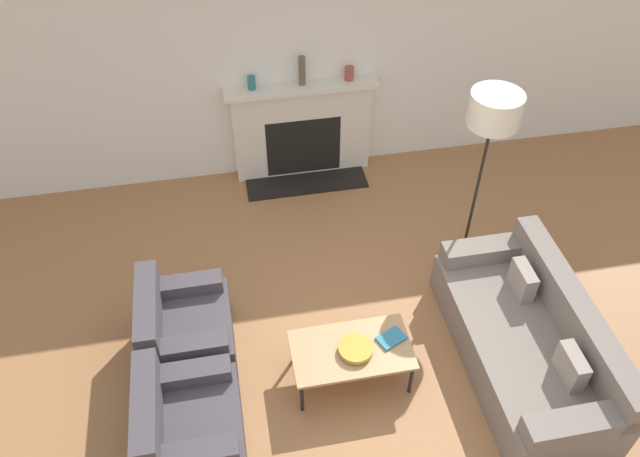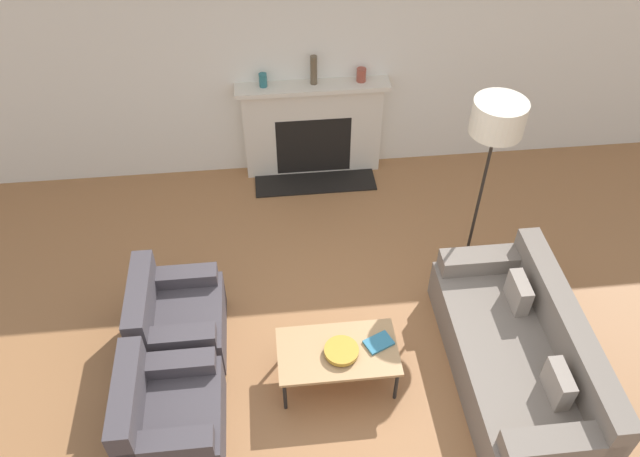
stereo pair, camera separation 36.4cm
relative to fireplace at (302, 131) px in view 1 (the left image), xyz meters
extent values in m
plane|color=#99663D|center=(-0.05, -2.88, -0.57)|extent=(18.00, 18.00, 0.00)
cube|color=silver|center=(-0.05, 0.14, 0.88)|extent=(18.00, 0.06, 2.90)
cube|color=beige|center=(0.00, 0.01, -0.01)|extent=(1.57, 0.20, 1.12)
cube|color=black|center=(0.00, -0.07, -0.17)|extent=(0.86, 0.04, 0.73)
cube|color=black|center=(0.00, -0.27, -0.56)|extent=(1.41, 0.40, 0.02)
cube|color=beige|center=(0.00, -0.02, 0.58)|extent=(1.69, 0.28, 0.05)
cube|color=slate|center=(1.41, -3.06, -0.36)|extent=(0.94, 2.04, 0.42)
cube|color=slate|center=(1.79, -3.06, 0.03)|extent=(0.20, 2.04, 0.36)
cube|color=slate|center=(1.41, -2.15, -0.06)|extent=(0.87, 0.22, 0.18)
cube|color=slate|center=(1.41, -3.97, -0.06)|extent=(0.87, 0.22, 0.18)
cube|color=gray|center=(1.55, -2.60, -0.01)|extent=(0.12, 0.32, 0.28)
cube|color=gray|center=(1.55, -3.52, -0.01)|extent=(0.12, 0.32, 0.28)
cube|color=#423D42|center=(-1.41, -3.32, -0.37)|extent=(0.75, 0.86, 0.41)
cube|color=#423D42|center=(-1.71, -3.32, 0.02)|extent=(0.18, 0.86, 0.35)
cube|color=#423D42|center=(-1.41, -3.66, -0.09)|extent=(0.68, 0.18, 0.14)
cube|color=#423D42|center=(-1.41, -2.98, -0.09)|extent=(0.68, 0.18, 0.14)
cube|color=#423D42|center=(-1.41, -2.38, -0.37)|extent=(0.75, 0.86, 0.41)
cube|color=#423D42|center=(-1.71, -2.38, 0.02)|extent=(0.18, 0.86, 0.35)
cube|color=#423D42|center=(-1.41, -2.72, -0.09)|extent=(0.68, 0.18, 0.14)
cube|color=#423D42|center=(-1.41, -2.04, -0.09)|extent=(0.68, 0.18, 0.14)
cube|color=tan|center=(-0.07, -2.93, -0.19)|extent=(1.01, 0.58, 0.03)
cylinder|color=black|center=(-0.54, -3.18, -0.39)|extent=(0.03, 0.03, 0.37)
cylinder|color=black|center=(0.39, -3.18, -0.39)|extent=(0.03, 0.03, 0.37)
cylinder|color=black|center=(-0.54, -2.68, -0.39)|extent=(0.03, 0.03, 0.37)
cylinder|color=black|center=(0.39, -2.68, -0.39)|extent=(0.03, 0.03, 0.37)
cylinder|color=#BC8E2D|center=(-0.05, -2.96, -0.16)|extent=(0.10, 0.10, 0.01)
cylinder|color=#BC8E2D|center=(-0.05, -2.96, -0.13)|extent=(0.29, 0.29, 0.04)
cube|color=teal|center=(0.28, -2.89, -0.16)|extent=(0.27, 0.23, 0.02)
cylinder|color=black|center=(1.42, -1.68, -0.56)|extent=(0.31, 0.31, 0.03)
cylinder|color=black|center=(1.42, -1.68, 0.27)|extent=(0.03, 0.03, 1.63)
cylinder|color=beige|center=(1.42, -1.68, 1.20)|extent=(0.46, 0.46, 0.30)
cylinder|color=#28666B|center=(-0.53, 0.01, 0.68)|extent=(0.09, 0.09, 0.15)
cylinder|color=brown|center=(0.02, 0.01, 0.76)|extent=(0.07, 0.07, 0.32)
cylinder|color=brown|center=(0.54, 0.01, 0.67)|extent=(0.10, 0.10, 0.15)
camera|label=1|loc=(-0.90, -5.88, 4.15)|focal=35.00mm
camera|label=2|loc=(-0.54, -5.93, 4.15)|focal=35.00mm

